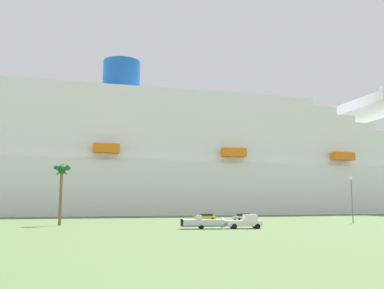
{
  "coord_description": "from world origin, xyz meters",
  "views": [
    {
      "loc": [
        -30.19,
        -76.99,
        4.11
      ],
      "look_at": [
        8.02,
        41.05,
        21.46
      ],
      "focal_mm": 38.98,
      "sensor_mm": 36.0,
      "label": 1
    }
  ],
  "objects_px": {
    "cruise_ship": "(214,167)",
    "palm_tree": "(62,177)",
    "pickup_truck": "(246,222)",
    "small_boat_on_trailer": "(207,223)",
    "street_lamp": "(352,194)",
    "parked_car_yellow_taxi": "(206,217)",
    "parked_car_silver_sedan": "(243,217)"
  },
  "relations": [
    {
      "from": "cruise_ship",
      "to": "palm_tree",
      "type": "xyz_separation_m",
      "value": [
        -55.21,
        -65.1,
        -8.32
      ]
    },
    {
      "from": "pickup_truck",
      "to": "palm_tree",
      "type": "height_order",
      "value": "palm_tree"
    },
    {
      "from": "small_boat_on_trailer",
      "to": "palm_tree",
      "type": "height_order",
      "value": "palm_tree"
    },
    {
      "from": "small_boat_on_trailer",
      "to": "palm_tree",
      "type": "bearing_deg",
      "value": 140.87
    },
    {
      "from": "street_lamp",
      "to": "small_boat_on_trailer",
      "type": "bearing_deg",
      "value": -166.54
    },
    {
      "from": "palm_tree",
      "to": "street_lamp",
      "type": "relative_size",
      "value": 1.2
    },
    {
      "from": "parked_car_yellow_taxi",
      "to": "street_lamp",
      "type": "bearing_deg",
      "value": -40.3
    },
    {
      "from": "palm_tree",
      "to": "parked_car_silver_sedan",
      "type": "relative_size",
      "value": 2.45
    },
    {
      "from": "palm_tree",
      "to": "parked_car_yellow_taxi",
      "type": "relative_size",
      "value": 2.29
    },
    {
      "from": "pickup_truck",
      "to": "palm_tree",
      "type": "bearing_deg",
      "value": 145.65
    },
    {
      "from": "cruise_ship",
      "to": "palm_tree",
      "type": "height_order",
      "value": "cruise_ship"
    },
    {
      "from": "street_lamp",
      "to": "parked_car_yellow_taxi",
      "type": "height_order",
      "value": "street_lamp"
    },
    {
      "from": "pickup_truck",
      "to": "small_boat_on_trailer",
      "type": "xyz_separation_m",
      "value": [
        -6.09,
        1.28,
        -0.09
      ]
    },
    {
      "from": "parked_car_silver_sedan",
      "to": "palm_tree",
      "type": "bearing_deg",
      "value": -167.87
    },
    {
      "from": "small_boat_on_trailer",
      "to": "palm_tree",
      "type": "xyz_separation_m",
      "value": [
        -22.2,
        18.06,
        7.97
      ]
    },
    {
      "from": "pickup_truck",
      "to": "parked_car_silver_sedan",
      "type": "height_order",
      "value": "pickup_truck"
    },
    {
      "from": "small_boat_on_trailer",
      "to": "parked_car_yellow_taxi",
      "type": "distance_m",
      "value": 30.6
    },
    {
      "from": "cruise_ship",
      "to": "pickup_truck",
      "type": "bearing_deg",
      "value": -107.68
    },
    {
      "from": "small_boat_on_trailer",
      "to": "cruise_ship",
      "type": "bearing_deg",
      "value": 68.35
    },
    {
      "from": "parked_car_silver_sedan",
      "to": "parked_car_yellow_taxi",
      "type": "relative_size",
      "value": 0.93
    },
    {
      "from": "cruise_ship",
      "to": "palm_tree",
      "type": "relative_size",
      "value": 25.5
    },
    {
      "from": "pickup_truck",
      "to": "parked_car_yellow_taxi",
      "type": "distance_m",
      "value": 30.43
    },
    {
      "from": "small_boat_on_trailer",
      "to": "street_lamp",
      "type": "relative_size",
      "value": 0.94
    },
    {
      "from": "palm_tree",
      "to": "parked_car_yellow_taxi",
      "type": "height_order",
      "value": "palm_tree"
    },
    {
      "from": "cruise_ship",
      "to": "palm_tree",
      "type": "bearing_deg",
      "value": -130.3
    },
    {
      "from": "palm_tree",
      "to": "pickup_truck",
      "type": "bearing_deg",
      "value": -34.35
    },
    {
      "from": "parked_car_silver_sedan",
      "to": "street_lamp",
      "type": "bearing_deg",
      "value": -49.44
    },
    {
      "from": "small_boat_on_trailer",
      "to": "parked_car_silver_sedan",
      "type": "height_order",
      "value": "small_boat_on_trailer"
    },
    {
      "from": "street_lamp",
      "to": "parked_car_silver_sedan",
      "type": "height_order",
      "value": "street_lamp"
    },
    {
      "from": "small_boat_on_trailer",
      "to": "parked_car_yellow_taxi",
      "type": "xyz_separation_m",
      "value": [
        10.1,
        28.88,
        -0.13
      ]
    },
    {
      "from": "pickup_truck",
      "to": "parked_car_yellow_taxi",
      "type": "height_order",
      "value": "pickup_truck"
    },
    {
      "from": "small_boat_on_trailer",
      "to": "parked_car_yellow_taxi",
      "type": "relative_size",
      "value": 1.8
    }
  ]
}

